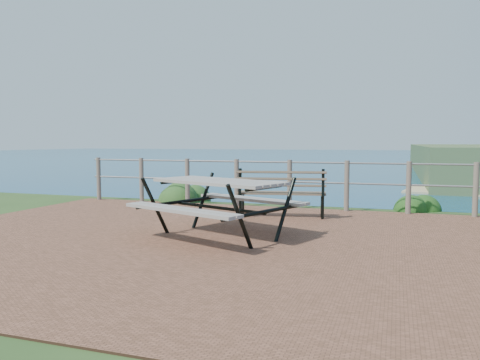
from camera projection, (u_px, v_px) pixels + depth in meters
The scene contains 7 objects.
ground at pixel (237, 242), 6.46m from camera, with size 10.00×7.00×0.12m, color brown.
ocean at pixel (392, 145), 195.44m from camera, with size 1200.00×1200.00×0.00m, color #135875.
safety_railing at pixel (290, 182), 9.58m from camera, with size 9.40×0.10×1.00m.
picnic_table at pixel (219, 202), 6.69m from camera, with size 2.10×1.59×0.82m.
park_bench at pixel (282, 186), 8.49m from camera, with size 1.63×0.68×0.89m.
shrub_lip_west at pixel (183, 201), 10.98m from camera, with size 0.88×0.88×0.66m, color #1D4F1E.
shrub_lip_east at pixel (410, 210), 9.57m from camera, with size 0.85×0.85×0.63m, color #1D4816.
Camera 1 is at (2.07, -6.02, 1.38)m, focal length 35.00 mm.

